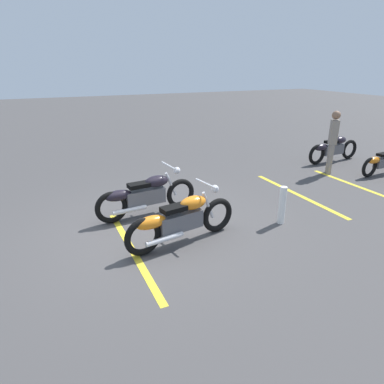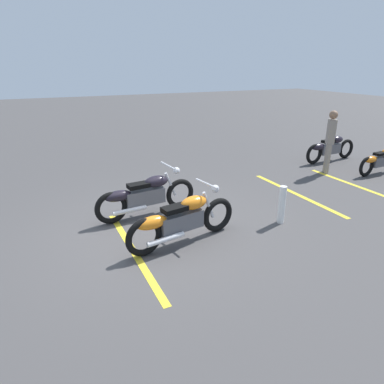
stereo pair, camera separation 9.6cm
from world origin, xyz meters
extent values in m
plane|color=#474444|center=(0.00, 0.00, 0.00)|extent=(60.00, 60.00, 0.00)
torus|color=black|center=(1.08, -0.57, 0.34)|extent=(0.68, 0.22, 0.67)
torus|color=black|center=(-0.45, -0.83, 0.34)|extent=(0.68, 0.22, 0.67)
cube|color=#59595E|center=(0.27, -0.70, 0.42)|extent=(0.86, 0.36, 0.32)
ellipsoid|color=orange|center=(0.53, -0.66, 0.72)|extent=(0.56, 0.36, 0.24)
ellipsoid|color=orange|center=(-0.30, -0.80, 0.56)|extent=(0.59, 0.33, 0.22)
cube|color=black|center=(0.14, -0.73, 0.70)|extent=(0.47, 0.31, 0.09)
cylinder|color=silver|center=(0.86, -0.60, 0.60)|extent=(0.27, 0.10, 0.56)
cylinder|color=silver|center=(0.81, -0.61, 1.02)|extent=(0.14, 0.62, 0.04)
sphere|color=silver|center=(1.01, -0.58, 0.88)|extent=(0.15, 0.15, 0.15)
cylinder|color=silver|center=(-0.10, -0.91, 0.26)|extent=(0.71, 0.21, 0.09)
torus|color=black|center=(0.88, 0.77, 0.34)|extent=(0.68, 0.17, 0.67)
torus|color=black|center=(-0.68, 0.62, 0.34)|extent=(0.68, 0.17, 0.67)
cube|color=#59595E|center=(0.05, 0.69, 0.42)|extent=(0.86, 0.30, 0.32)
ellipsoid|color=black|center=(0.32, 0.72, 0.72)|extent=(0.54, 0.33, 0.24)
ellipsoid|color=black|center=(-0.52, 0.64, 0.56)|extent=(0.58, 0.29, 0.22)
cube|color=black|center=(-0.08, 0.68, 0.70)|extent=(0.46, 0.28, 0.09)
cylinder|color=silver|center=(0.65, 0.75, 0.60)|extent=(0.27, 0.08, 0.56)
cylinder|color=silver|center=(0.60, 0.75, 1.02)|extent=(0.10, 0.62, 0.04)
sphere|color=silver|center=(0.80, 0.76, 0.88)|extent=(0.15, 0.15, 0.15)
cylinder|color=silver|center=(-0.33, 0.51, 0.26)|extent=(0.71, 0.16, 0.09)
torus|color=black|center=(6.56, 0.60, 0.29)|extent=(0.58, 0.13, 0.57)
cube|color=#59595E|center=(7.18, 0.64, 0.36)|extent=(0.73, 0.23, 0.27)
ellipsoid|color=orange|center=(6.70, 0.61, 0.48)|extent=(0.49, 0.23, 0.19)
cube|color=black|center=(7.07, 0.63, 0.60)|extent=(0.39, 0.23, 0.08)
torus|color=black|center=(7.64, 2.30, 0.32)|extent=(0.65, 0.14, 0.65)
torus|color=black|center=(6.14, 2.21, 0.32)|extent=(0.65, 0.14, 0.65)
cube|color=#59595E|center=(6.84, 2.25, 0.41)|extent=(0.82, 0.26, 0.31)
ellipsoid|color=black|center=(7.10, 2.27, 0.69)|extent=(0.52, 0.30, 0.23)
ellipsoid|color=black|center=(6.29, 2.22, 0.54)|extent=(0.55, 0.26, 0.21)
cube|color=black|center=(6.72, 2.25, 0.68)|extent=(0.44, 0.26, 0.09)
cylinder|color=gray|center=(5.85, 1.42, 0.43)|extent=(0.13, 0.13, 0.87)
cylinder|color=gray|center=(5.75, 1.27, 0.43)|extent=(0.13, 0.13, 0.87)
cube|color=gray|center=(5.80, 1.35, 1.21)|extent=(0.31, 0.32, 0.69)
sphere|color=#8C664C|center=(5.80, 1.35, 1.69)|extent=(0.24, 0.24, 0.24)
cylinder|color=white|center=(2.42, -0.78, 0.39)|extent=(0.14, 0.14, 0.78)
cube|color=yellow|center=(-0.60, -0.62, 0.00)|extent=(0.14, 3.20, 0.01)
cube|color=yellow|center=(3.81, 0.33, 0.00)|extent=(0.14, 3.20, 0.01)
cube|color=yellow|center=(5.65, 0.08, 0.00)|extent=(0.14, 3.20, 0.01)
camera|label=1|loc=(-1.76, -5.70, 3.02)|focal=31.73mm
camera|label=2|loc=(-1.84, -5.66, 3.02)|focal=31.73mm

